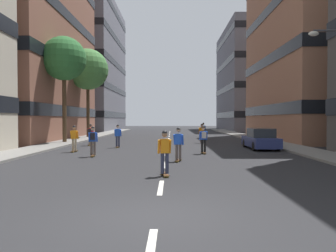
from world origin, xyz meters
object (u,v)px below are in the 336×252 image
skater_7 (204,138)px  skater_3 (74,137)px  street_tree_mid (88,70)px  skater_9 (203,129)px  street_tree_near (64,59)px  skater_8 (93,139)px  skater_0 (165,151)px  skater_5 (118,135)px  skater_1 (178,143)px  skater_2 (202,132)px  skater_4 (90,133)px  parked_car_near (260,139)px

skater_7 → skater_3: bearing=173.9°
street_tree_mid → skater_9: bearing=1.7°
street_tree_near → skater_8: bearing=-63.1°
street_tree_near → skater_9: (13.35, 8.42, -6.57)m
skater_0 → skater_5: same height
skater_1 → skater_2: same height
skater_7 → street_tree_mid: bearing=125.6°
skater_1 → skater_4: size_ratio=1.00×
skater_3 → skater_9: (10.17, 15.86, 0.03)m
skater_7 → parked_car_near: bearing=35.6°
skater_1 → street_tree_mid: bearing=116.6°
skater_0 → skater_3: (-6.24, 8.74, 0.00)m
skater_0 → skater_1: 4.21m
parked_car_near → skater_8: 12.16m
skater_7 → skater_8: (-6.64, -1.63, 0.00)m
skater_4 → skater_1: bearing=-53.9°
skater_3 → parked_car_near: bearing=10.1°
skater_2 → skater_4: size_ratio=1.00×
street_tree_mid → skater_4: (2.93, -10.32, -6.87)m
skater_2 → skater_9: bearing=83.3°
skater_4 → skater_5: bearing=-36.3°
street_tree_mid → skater_3: size_ratio=5.69×
street_tree_mid → skater_4: bearing=-74.1°
parked_car_near → street_tree_near: bearing=162.5°
street_tree_mid → skater_8: (5.07, -18.01, -6.87)m
skater_1 → skater_5: (-4.50, 7.82, 0.00)m
skater_4 → skater_5: size_ratio=1.00×
skater_9 → skater_2: bearing=-96.7°
skater_0 → skater_4: size_ratio=1.00×
street_tree_near → skater_2: bearing=2.4°
street_tree_mid → skater_0: (9.42, -24.22, -6.90)m
skater_4 → skater_8: same height
street_tree_near → skater_1: 16.99m
skater_3 → skater_8: size_ratio=1.00×
skater_3 → skater_9: 18.84m
skater_1 → skater_8: bearing=157.6°
skater_5 → skater_7: same height
skater_1 → skater_7: bearing=65.6°
street_tree_mid → skater_0: bearing=-68.7°
skater_2 → skater_4: bearing=-163.6°
street_tree_near → skater_3: 10.44m
skater_5 → parked_car_near: bearing=-4.9°
street_tree_near → skater_9: bearing=32.2°
street_tree_mid → skater_3: (3.18, -15.47, -6.90)m
skater_4 → skater_9: same height
skater_1 → skater_5: 9.03m
skater_3 → skater_9: size_ratio=1.00×
skater_2 → skater_5: size_ratio=1.00×
parked_car_near → skater_5: 10.72m
skater_1 → skater_8: 5.37m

